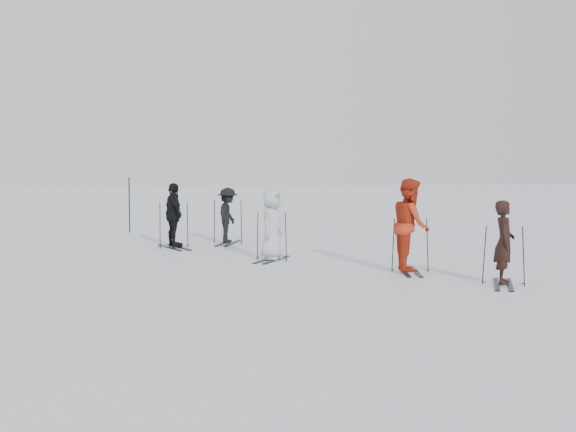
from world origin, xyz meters
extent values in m
plane|color=silver|center=(0.00, 0.00, 0.00)|extent=(120.00, 120.00, 0.00)
imported|color=black|center=(3.01, -3.65, 0.76)|extent=(0.58, 0.66, 1.53)
imported|color=#AF2C13|center=(1.96, -1.76, 0.95)|extent=(0.93, 1.07, 1.90)
imported|color=#ADB3B7|center=(-0.45, 0.72, 0.81)|extent=(0.87, 0.94, 1.62)
imported|color=black|center=(-2.50, 3.73, 0.85)|extent=(0.68, 1.07, 1.70)
imported|color=black|center=(-0.96, 4.48, 0.77)|extent=(0.90, 1.14, 1.54)
cylinder|color=black|center=(-3.64, 8.51, 0.91)|extent=(0.04, 0.04, 1.81)
camera|label=1|loc=(-3.70, -15.57, 2.19)|focal=45.00mm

